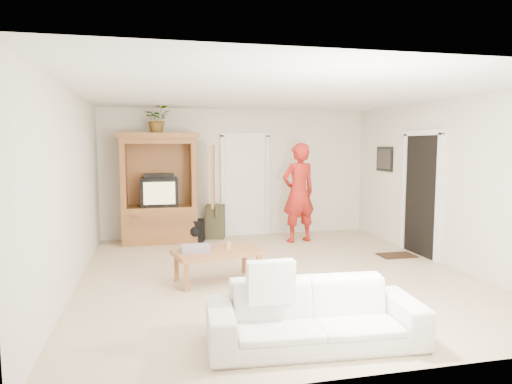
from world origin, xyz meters
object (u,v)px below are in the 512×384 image
armoire (160,195)px  coffee_table (217,254)px  sofa (315,315)px  man (299,193)px

armoire → coffee_table: size_ratio=1.63×
sofa → coffee_table: bearing=109.5°
coffee_table → sofa: bearing=-87.1°
man → sofa: 4.64m
armoire → coffee_table: 2.94m
sofa → armoire: bearing=108.8°
sofa → coffee_table: size_ratio=1.56×
man → sofa: (-1.28, -4.41, -0.66)m
man → coffee_table: (-1.89, -2.21, -0.57)m
man → coffee_table: bearing=36.4°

